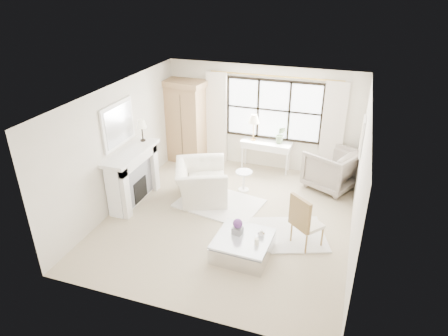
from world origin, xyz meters
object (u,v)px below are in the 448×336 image
at_px(club_armchair, 201,182).
at_px(coffee_table, 243,246).
at_px(console_table, 266,156).
at_px(armoire, 186,121).

distance_m(club_armchair, coffee_table, 2.27).
bearing_deg(console_table, armoire, -174.29).
bearing_deg(armoire, club_armchair, -50.12).
relative_size(armoire, coffee_table, 2.14).
height_order(armoire, console_table, armoire).
height_order(armoire, coffee_table, armoire).
xyz_separation_m(armoire, club_armchair, (1.13, -1.81, -0.72)).
relative_size(console_table, coffee_table, 1.27).
bearing_deg(coffee_table, armoire, 129.51).
height_order(console_table, club_armchair, club_armchair).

